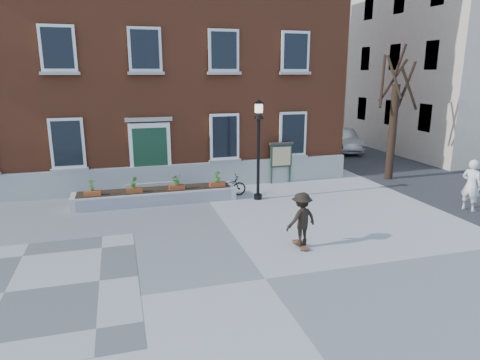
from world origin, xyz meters
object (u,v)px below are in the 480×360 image
object	(u,v)px
notice_board	(281,156)
bystander	(471,185)
bicycle	(226,186)
lamp_post	(259,136)
parked_car	(341,140)
skateboarder	(301,219)

from	to	relation	value
notice_board	bystander	bearing A→B (deg)	-47.38
bicycle	bystander	distance (m)	9.16
lamp_post	bicycle	bearing A→B (deg)	145.90
bystander	bicycle	bearing A→B (deg)	40.86
parked_car	skateboarder	size ratio (longest dim) A/B	2.65
parked_car	bicycle	bearing A→B (deg)	-129.72
parked_car	lamp_post	size ratio (longest dim) A/B	1.10
notice_board	skateboarder	bearing A→B (deg)	-106.77
bicycle	skateboarder	size ratio (longest dim) A/B	1.00
bicycle	bystander	size ratio (longest dim) A/B	0.86
bicycle	skateboarder	xyz separation A→B (m)	(0.79, -5.68, 0.42)
bicycle	parked_car	xyz separation A→B (m)	(9.60, 7.93, 0.29)
lamp_post	skateboarder	size ratio (longest dim) A/B	2.40
lamp_post	skateboarder	bearing A→B (deg)	-93.78
parked_car	bystander	bearing A→B (deg)	-86.27
bicycle	lamp_post	distance (m)	2.50
bicycle	skateboarder	bearing A→B (deg)	-170.77
parked_car	notice_board	distance (m)	9.35
notice_board	skateboarder	size ratio (longest dim) A/B	1.14
bicycle	lamp_post	world-z (taller)	lamp_post
notice_board	bicycle	bearing A→B (deg)	-154.36
bystander	notice_board	size ratio (longest dim) A/B	1.02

